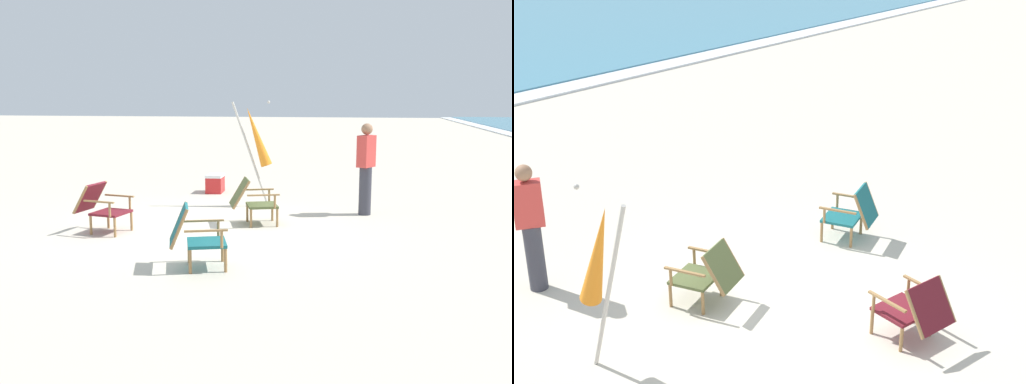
# 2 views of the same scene
# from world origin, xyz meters

# --- Properties ---
(ground_plane) EXTENTS (80.00, 80.00, 0.00)m
(ground_plane) POSITION_xyz_m (0.00, 0.00, 0.00)
(ground_plane) COLOR beige
(beach_chair_far_center) EXTENTS (0.73, 0.88, 0.77)m
(beach_chair_far_center) POSITION_xyz_m (0.46, -1.54, 0.42)
(beach_chair_far_center) COLOR maroon
(beach_chair_far_center) RESTS_ON ground
(beach_chair_front_right) EXTENTS (0.76, 0.90, 0.78)m
(beach_chair_front_right) POSITION_xyz_m (-0.36, 0.73, 0.42)
(beach_chair_front_right) COLOR #515B33
(beach_chair_front_right) RESTS_ON ground
(beach_chair_mid_center) EXTENTS (0.74, 0.83, 0.81)m
(beach_chair_mid_center) POSITION_xyz_m (2.17, 0.36, 0.43)
(beach_chair_mid_center) COLOR #196066
(beach_chair_mid_center) RESTS_ON ground
(umbrella_furled_orange) EXTENTS (0.23, 0.78, 2.02)m
(umbrella_furled_orange) POSITION_xyz_m (-1.97, 0.60, 1.32)
(umbrella_furled_orange) COLOR #B7B2A8
(umbrella_furled_orange) RESTS_ON ground
(person_near_chairs) EXTENTS (0.39, 0.35, 1.63)m
(person_near_chairs) POSITION_xyz_m (-1.42, 2.63, 0.84)
(person_near_chairs) COLOR #383842
(person_near_chairs) RESTS_ON ground
(cooler_box) EXTENTS (0.49, 0.35, 0.40)m
(cooler_box) POSITION_xyz_m (-3.38, -0.50, 0.20)
(cooler_box) COLOR red
(cooler_box) RESTS_ON ground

